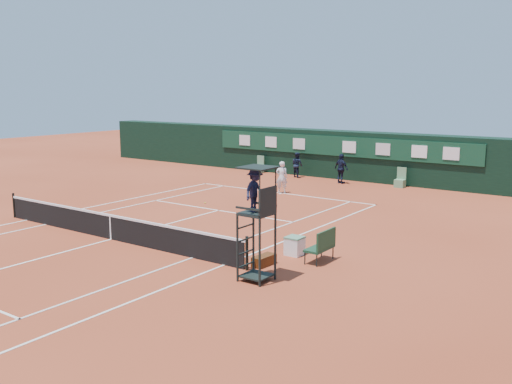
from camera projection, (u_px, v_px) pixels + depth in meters
ground at (111, 239)px, 21.58m from camera, size 90.00×90.00×0.00m
court_lines at (111, 239)px, 21.57m from camera, size 11.05×23.85×0.01m
tennis_net at (111, 226)px, 21.48m from camera, size 12.90×0.10×1.10m
back_wall at (341, 154)px, 36.30m from camera, size 40.00×1.65×3.00m
linesman_chair_left at (259, 168)px, 38.66m from camera, size 0.55×0.50×1.15m
linesman_chair_right at (400, 182)px, 32.93m from camera, size 0.55×0.50×1.15m
umpire_chair at (256, 199)px, 16.54m from camera, size 0.96×0.95×3.42m
player_bench at (322, 245)px, 18.65m from camera, size 0.55×1.20×1.10m
tennis_bag at (264, 260)px, 18.38m from camera, size 0.43×0.90×0.33m
cooler at (295, 246)px, 19.51m from camera, size 0.57×0.57×0.65m
tennis_ball at (205, 203)px, 28.29m from camera, size 0.07×0.07×0.07m
player at (282, 177)px, 31.02m from camera, size 0.76×0.72×1.75m
ball_kid_left at (297, 165)px, 36.58m from camera, size 0.95×0.85×1.62m
ball_kid_right at (341, 169)px, 34.16m from camera, size 1.14×0.76×1.80m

